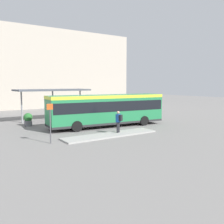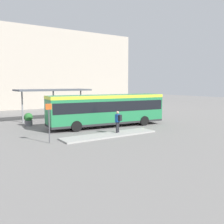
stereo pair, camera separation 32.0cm
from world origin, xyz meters
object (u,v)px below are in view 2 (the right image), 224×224
bicycle_yellow (140,113)px  potted_planter_near_shelter (28,119)px  pedestrian_waiting (118,120)px  platform_sign (49,121)px  bicycle_white (147,114)px  bicycle_black (136,113)px  city_bus (107,108)px

bicycle_yellow → potted_planter_near_shelter: (-14.33, 0.21, 0.32)m
pedestrian_waiting → platform_sign: platform_sign is taller
bicycle_yellow → potted_planter_near_shelter: potted_planter_near_shelter is taller
platform_sign → bicycle_yellow: bearing=28.5°
pedestrian_waiting → bicycle_white: bearing=-75.5°
bicycle_yellow → potted_planter_near_shelter: size_ratio=1.26×
bicycle_black → platform_sign: (-15.03, -9.04, 1.20)m
pedestrian_waiting → bicycle_black: (9.12, 9.01, -0.80)m
potted_planter_near_shelter → bicycle_yellow: bearing=-0.9°
platform_sign → potted_planter_near_shelter: bearing=84.8°
potted_planter_near_shelter → city_bus: bearing=-36.7°
bicycle_white → bicycle_black: bicycle_white is taller
pedestrian_waiting → potted_planter_near_shelter: pedestrian_waiting is taller
potted_planter_near_shelter → platform_sign: bearing=-95.2°
bicycle_white → platform_sign: bearing=114.3°
bicycle_black → city_bus: bearing=-54.5°
city_bus → potted_planter_near_shelter: (-6.36, 4.74, -1.16)m
bicycle_yellow → bicycle_black: size_ratio=0.98×
bicycle_black → potted_planter_near_shelter: bearing=-86.2°
pedestrian_waiting → bicycle_white: 12.08m
bicycle_white → platform_sign: (-15.48, -7.37, 1.19)m
pedestrian_waiting → city_bus: bearing=-41.5°
potted_planter_near_shelter → pedestrian_waiting: bearing=-58.5°
bicycle_yellow → platform_sign: bearing=117.7°
bicycle_black → platform_sign: bearing=-57.7°
city_bus → bicycle_black: city_bus is taller
bicycle_white → potted_planter_near_shelter: potted_planter_near_shelter is taller
platform_sign → city_bus: bearing=27.3°
bicycle_yellow → bicycle_white: bearing=-156.6°
bicycle_white → bicycle_yellow: size_ratio=1.04×
bicycle_white → bicycle_black: (-0.44, 1.67, -0.01)m
bicycle_white → bicycle_yellow: bearing=23.0°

